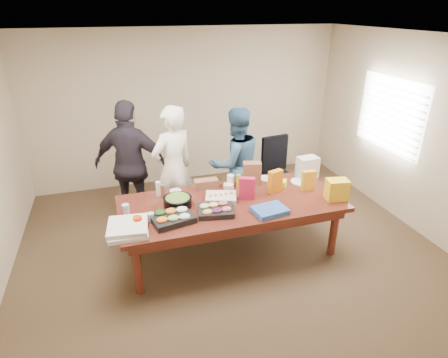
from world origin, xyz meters
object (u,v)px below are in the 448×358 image
object	(u,v)px
conference_table	(231,227)
office_chair	(279,175)
sheet_cake	(221,197)
salad_bowl	(178,202)
person_center	(173,169)
person_right	(235,164)

from	to	relation	value
conference_table	office_chair	distance (m)	1.49
office_chair	sheet_cake	bearing A→B (deg)	-152.12
sheet_cake	salad_bowl	bearing A→B (deg)	-163.36
sheet_cake	salad_bowl	size ratio (longest dim) A/B	1.09
sheet_cake	person_center	bearing A→B (deg)	137.60
conference_table	person_center	world-z (taller)	person_center
conference_table	sheet_cake	size ratio (longest dim) A/B	7.29
person_right	salad_bowl	size ratio (longest dim) A/B	4.88
sheet_cake	salad_bowl	world-z (taller)	salad_bowl
person_right	conference_table	bearing A→B (deg)	60.85
conference_table	office_chair	bearing A→B (deg)	41.04
conference_table	person_right	bearing A→B (deg)	68.34
conference_table	sheet_cake	distance (m)	0.43
person_right	sheet_cake	xyz separation A→B (m)	(-0.48, -0.83, -0.07)
conference_table	person_right	size ratio (longest dim) A/B	1.64
salad_bowl	person_right	bearing A→B (deg)	38.60
office_chair	sheet_cake	size ratio (longest dim) A/B	2.82
office_chair	sheet_cake	xyz separation A→B (m)	(-1.23, -0.89, 0.24)
person_right	sheet_cake	size ratio (longest dim) A/B	4.46
office_chair	sheet_cake	distance (m)	1.54
person_center	sheet_cake	world-z (taller)	person_center
salad_bowl	sheet_cake	bearing A→B (deg)	-1.08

